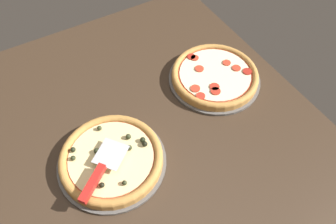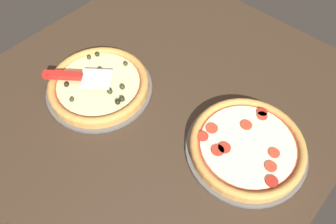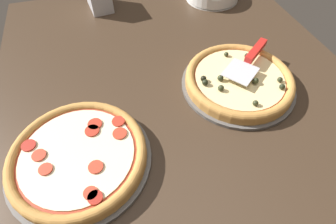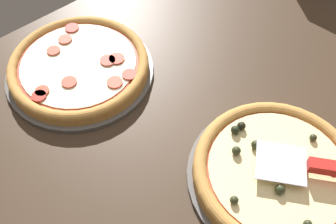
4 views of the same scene
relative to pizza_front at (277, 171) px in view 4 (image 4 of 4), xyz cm
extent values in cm
cube|color=#38281C|center=(1.59, 16.08, -4.51)|extent=(139.50, 108.08, 3.60)
cylinder|color=#565451|center=(0.01, -0.01, -2.21)|extent=(33.34, 33.34, 1.00)
cylinder|color=#B77F3D|center=(0.01, -0.01, -0.64)|extent=(31.34, 31.34, 2.12)
torus|color=#B77F3D|center=(0.01, -0.01, 0.42)|extent=(31.34, 31.34, 2.56)
cylinder|color=#A33823|center=(0.01, -0.01, 0.49)|extent=(27.24, 27.24, 0.15)
cylinder|color=beige|center=(0.01, -0.01, 0.62)|extent=(25.70, 25.70, 0.40)
sphere|color=#282D19|center=(-3.31, 7.47, 1.67)|extent=(1.70, 1.70, 1.70)
sphere|color=black|center=(-0.03, 10.81, 1.68)|extent=(1.72, 1.72, 1.72)
sphere|color=#282D19|center=(0.42, 5.96, 1.68)|extent=(1.72, 1.72, 1.72)
sphere|color=#282D19|center=(9.99, -0.20, 1.53)|extent=(1.42, 1.42, 1.42)
sphere|color=#282D19|center=(-10.83, 0.99, 1.58)|extent=(1.52, 1.52, 1.52)
sphere|color=black|center=(1.16, 10.67, 1.66)|extent=(1.69, 1.69, 1.69)
sphere|color=#282D19|center=(-4.80, -9.95, 1.57)|extent=(1.51, 1.51, 1.51)
sphere|color=#282D19|center=(-3.40, -2.95, 1.73)|extent=(1.83, 1.83, 1.83)
sphere|color=black|center=(7.45, -5.98, 1.59)|extent=(1.55, 1.55, 1.55)
cylinder|color=#565451|center=(-12.60, 46.90, -2.21)|extent=(33.69, 33.69, 1.00)
cylinder|color=#B77F3D|center=(-12.60, 46.90, -0.68)|extent=(31.67, 31.67, 2.06)
torus|color=#B77F3D|center=(-12.60, 46.90, 0.35)|extent=(31.67, 31.67, 2.28)
cylinder|color=maroon|center=(-12.60, 46.90, 0.43)|extent=(27.53, 27.53, 0.15)
cylinder|color=beige|center=(-12.60, 46.90, 0.55)|extent=(25.97, 25.97, 0.40)
cylinder|color=#B73823|center=(-14.79, 53.66, 0.95)|extent=(3.04, 3.04, 0.40)
cylinder|color=#B73823|center=(-22.99, 44.80, 0.95)|extent=(3.00, 3.00, 0.40)
cylinder|color=#B73823|center=(-17.32, 43.13, 0.95)|extent=(3.31, 3.31, 0.40)
cylinder|color=maroon|center=(-7.38, 57.45, 0.95)|extent=(3.31, 3.31, 0.40)
cylinder|color=maroon|center=(-24.16, 44.01, 0.95)|extent=(3.12, 3.12, 0.40)
cylinder|color=#AD2D1E|center=(-7.27, 42.90, 0.95)|extent=(3.50, 3.50, 0.40)
cylinder|color=#AD2D1E|center=(-6.21, 36.32, 0.95)|extent=(3.23, 3.23, 0.40)
cylinder|color=#AD2D1E|center=(-5.43, 42.02, 0.95)|extent=(3.52, 3.52, 0.40)
cylinder|color=#B73823|center=(-10.78, 55.10, 0.95)|extent=(3.21, 3.21, 0.40)
cylinder|color=#B73823|center=(-9.98, 36.61, 0.95)|extent=(3.43, 3.43, 0.40)
cube|color=#B7B7BC|center=(0.26, 0.12, 2.77)|extent=(11.95, 12.10, 0.24)
camera|label=1|loc=(50.41, -9.49, 86.95)|focal=35.00mm
camera|label=2|loc=(35.34, 60.83, 77.52)|focal=35.00mm
camera|label=3|loc=(-47.89, 35.64, 52.56)|focal=28.00mm
camera|label=4|loc=(-38.00, -12.73, 64.67)|focal=42.00mm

